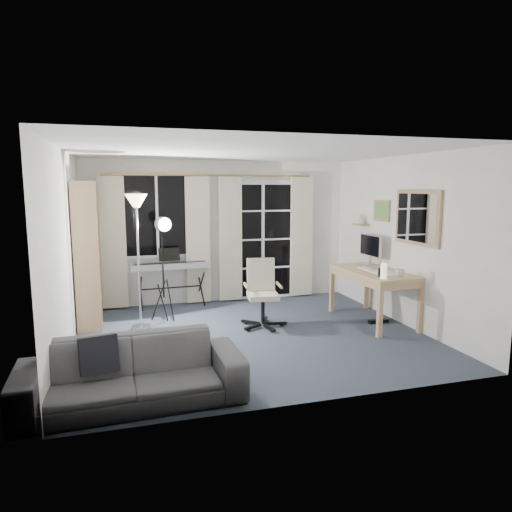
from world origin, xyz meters
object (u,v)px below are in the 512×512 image
(bookshelf, at_px, (85,258))
(office_chair, at_px, (262,286))
(mug, at_px, (400,272))
(studio_light, at_px, (163,236))
(desk, at_px, (373,277))
(torchiere_lamp, at_px, (137,221))
(keyboard_piano, at_px, (170,266))
(sofa, at_px, (132,362))
(monitor, at_px, (370,246))

(bookshelf, bearing_deg, office_chair, -18.93)
(bookshelf, relative_size, mug, 16.27)
(studio_light, distance_m, desk, 3.10)
(bookshelf, distance_m, torchiere_lamp, 0.99)
(office_chair, bearing_deg, bookshelf, 171.30)
(bookshelf, relative_size, torchiere_lamp, 1.09)
(keyboard_piano, xyz_separation_m, sofa, (-0.67, -3.25, -0.30))
(torchiere_lamp, xyz_separation_m, sofa, (-0.15, -2.28, -1.11))
(mug, bearing_deg, studio_light, 156.07)
(torchiere_lamp, distance_m, mug, 3.62)
(torchiere_lamp, distance_m, sofa, 2.54)
(sofa, bearing_deg, bookshelf, 99.91)
(bookshelf, distance_m, monitor, 4.24)
(studio_light, relative_size, mug, 12.55)
(bookshelf, distance_m, keyboard_piano, 1.39)
(keyboard_piano, xyz_separation_m, monitor, (2.96, -1.12, 0.36))
(keyboard_piano, xyz_separation_m, desk, (2.76, -1.57, -0.03))
(torchiere_lamp, height_order, mug, torchiere_lamp)
(studio_light, height_order, mug, studio_light)
(desk, distance_m, mug, 0.53)
(office_chair, bearing_deg, mug, -16.93)
(desk, xyz_separation_m, sofa, (-3.43, -1.68, -0.28))
(bookshelf, distance_m, sofa, 2.81)
(keyboard_piano, bearing_deg, desk, -32.20)
(torchiere_lamp, relative_size, monitor, 3.39)
(desk, height_order, monitor, monitor)
(bookshelf, relative_size, studio_light, 1.30)
(bookshelf, bearing_deg, monitor, -9.86)
(keyboard_piano, height_order, desk, keyboard_piano)
(bookshelf, distance_m, studio_light, 1.14)
(desk, bearing_deg, mug, -80.64)
(bookshelf, xyz_separation_m, torchiere_lamp, (0.72, -0.41, 0.54))
(torchiere_lamp, bearing_deg, mug, -18.04)
(studio_light, bearing_deg, monitor, -26.15)
(studio_light, bearing_deg, desk, -35.06)
(keyboard_piano, height_order, sofa, keyboard_piano)
(desk, relative_size, monitor, 2.63)
(bookshelf, bearing_deg, torchiere_lamp, -31.72)
(studio_light, height_order, desk, studio_light)
(keyboard_piano, bearing_deg, mug, -38.47)
(torchiere_lamp, height_order, studio_light, torchiere_lamp)
(studio_light, distance_m, monitor, 3.15)
(torchiere_lamp, bearing_deg, desk, -10.39)
(keyboard_piano, bearing_deg, monitor, -23.31)
(studio_light, distance_m, office_chair, 1.58)
(bookshelf, height_order, keyboard_piano, bookshelf)
(torchiere_lamp, relative_size, sofa, 0.93)
(bookshelf, xyz_separation_m, studio_light, (1.08, -0.17, 0.29))
(keyboard_piano, relative_size, studio_light, 0.81)
(torchiere_lamp, xyz_separation_m, office_chair, (1.67, -0.31, -0.94))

